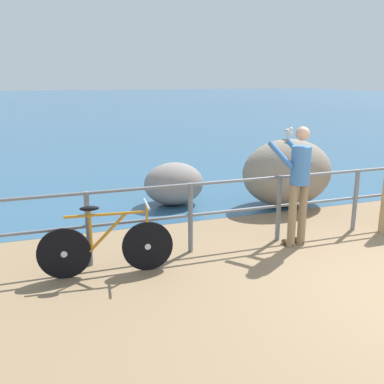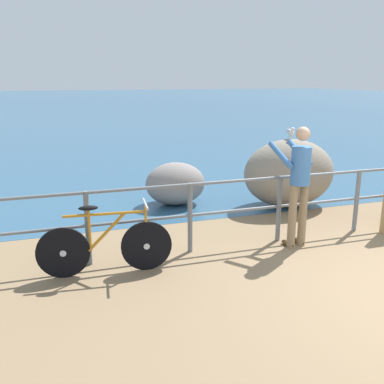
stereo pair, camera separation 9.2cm
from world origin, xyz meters
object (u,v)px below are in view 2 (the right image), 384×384
breakwater_boulder_main (289,173)px  breakwater_boulder_left (175,184)px  person_at_railing (299,181)px  bicycle (106,245)px  seagull (291,132)px

breakwater_boulder_main → breakwater_boulder_left: 2.23m
breakwater_boulder_main → breakwater_boulder_left: size_ratio=1.54×
breakwater_boulder_left → person_at_railing: bearing=-68.0°
person_at_railing → breakwater_boulder_main: bearing=-38.1°
breakwater_boulder_main → breakwater_boulder_left: (-2.06, 0.79, -0.24)m
person_at_railing → breakwater_boulder_main: 2.16m
bicycle → breakwater_boulder_left: 3.25m
bicycle → breakwater_boulder_main: size_ratio=0.93×
bicycle → person_at_railing: bearing=7.0°
breakwater_boulder_main → seagull: bearing=77.3°
person_at_railing → breakwater_boulder_left: 2.95m
bicycle → breakwater_boulder_left: bicycle is taller
person_at_railing → seagull: (0.99, 1.94, 0.46)m
bicycle → seagull: (3.79, 2.02, 1.06)m
breakwater_boulder_main → seagull: (0.01, 0.05, 0.80)m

